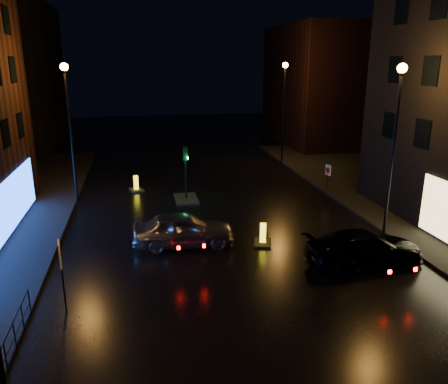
{
  "coord_description": "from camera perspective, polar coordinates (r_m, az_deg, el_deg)",
  "views": [
    {
      "loc": [
        -4.03,
        -12.36,
        8.46
      ],
      "look_at": [
        -0.34,
        6.09,
        2.8
      ],
      "focal_mm": 35.0,
      "sensor_mm": 36.0,
      "label": 1
    }
  ],
  "objects": [
    {
      "name": "guard_railing",
      "position": [
        14.3,
        -26.76,
        -17.95
      ],
      "size": [
        0.05,
        6.04,
        1.0
      ],
      "color": "black",
      "rests_on": "ground"
    },
    {
      "name": "traffic_signal",
      "position": [
        27.68,
        -4.96,
        -0.04
      ],
      "size": [
        1.4,
        2.4,
        3.45
      ],
      "color": "black",
      "rests_on": "ground"
    },
    {
      "name": "street_lamp_rfar",
      "position": [
        36.45,
        7.84,
        12.02
      ],
      "size": [
        0.44,
        0.44,
        8.37
      ],
      "color": "black",
      "rests_on": "ground"
    },
    {
      "name": "ground",
      "position": [
        15.51,
        5.89,
        -16.41
      ],
      "size": [
        120.0,
        120.0,
        0.0
      ],
      "primitive_type": "plane",
      "color": "black",
      "rests_on": "ground"
    },
    {
      "name": "building_far_left",
      "position": [
        48.87,
        -26.23,
        13.37
      ],
      "size": [
        8.0,
        16.0,
        14.0
      ],
      "primitive_type": "cube",
      "color": "black",
      "rests_on": "ground"
    },
    {
      "name": "bollard_near",
      "position": [
        21.19,
        5.09,
        -6.18
      ],
      "size": [
        1.12,
        1.38,
        1.05
      ],
      "rotation": [
        0.0,
        0.0,
        -0.3
      ],
      "color": "black",
      "rests_on": "ground"
    },
    {
      "name": "street_lamp_rnear",
      "position": [
        22.03,
        21.51,
        8.03
      ],
      "size": [
        0.44,
        0.44,
        8.37
      ],
      "color": "black",
      "rests_on": "ground"
    },
    {
      "name": "road_sign_right",
      "position": [
        28.93,
        13.42,
        2.45
      ],
      "size": [
        0.17,
        0.5,
        2.07
      ],
      "rotation": [
        0.0,
        0.0,
        3.39
      ],
      "color": "black",
      "rests_on": "ground"
    },
    {
      "name": "building_far_right",
      "position": [
        48.33,
        12.24,
        13.45
      ],
      "size": [
        8.0,
        14.0,
        12.0
      ],
      "primitive_type": "cube",
      "color": "black",
      "rests_on": "ground"
    },
    {
      "name": "dark_sedan",
      "position": [
        19.82,
        17.87,
        -7.0
      ],
      "size": [
        5.36,
        2.54,
        1.51
      ],
      "primitive_type": "imported",
      "rotation": [
        0.0,
        0.0,
        1.65
      ],
      "color": "black",
      "rests_on": "ground"
    },
    {
      "name": "bollard_far",
      "position": [
        30.2,
        -11.39,
        0.59
      ],
      "size": [
        1.1,
        1.38,
        1.05
      ],
      "rotation": [
        0.0,
        0.0,
        0.27
      ],
      "color": "black",
      "rests_on": "ground"
    },
    {
      "name": "silver_hatchback",
      "position": [
        20.82,
        -5.25,
        -4.89
      ],
      "size": [
        4.9,
        2.28,
        1.62
      ],
      "primitive_type": "imported",
      "rotation": [
        0.0,
        0.0,
        1.49
      ],
      "color": "#9E9FA5",
      "rests_on": "ground"
    },
    {
      "name": "street_lamp_lfar",
      "position": [
        26.79,
        -19.61,
        9.58
      ],
      "size": [
        0.44,
        0.44,
        8.37
      ],
      "color": "black",
      "rests_on": "ground"
    },
    {
      "name": "road_sign_left",
      "position": [
        16.05,
        -20.56,
        -8.33
      ],
      "size": [
        0.18,
        0.63,
        2.6
      ],
      "rotation": [
        0.0,
        0.0,
        0.19
      ],
      "color": "black",
      "rests_on": "ground"
    }
  ]
}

